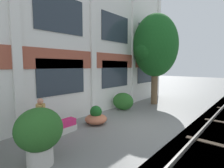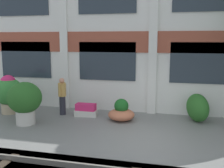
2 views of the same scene
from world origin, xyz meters
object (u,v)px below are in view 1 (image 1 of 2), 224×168
Objects in this scene: broadleaf_tree at (155,47)px; resident_by_doorway at (41,118)px; topiary_hedge at (123,101)px; potted_plant_wide_bowl at (96,117)px; potted_plant_square_trough at (66,126)px; potted_plant_stone_basin at (39,132)px.

broadleaf_tree reaches higher than resident_by_doorway.
resident_by_doorway reaches higher than topiary_hedge.
broadleaf_tree is at bearing -0.53° from resident_by_doorway.
potted_plant_wide_bowl is 0.67× the size of resident_by_doorway.
topiary_hedge is (4.52, 0.36, 0.30)m from potted_plant_square_trough.
potted_plant_stone_basin reaches higher than topiary_hedge.
broadleaf_tree is at bearing -12.53° from topiary_hedge.
resident_by_doorway is at bearing 179.97° from potted_plant_square_trough.
resident_by_doorway is at bearing 60.97° from potted_plant_stone_basin.
potted_plant_stone_basin is 1.54× the size of potted_plant_wide_bowl.
potted_plant_wide_bowl is (3.48, 1.31, -0.62)m from potted_plant_stone_basin.
topiary_hedge is (5.58, 0.36, -0.30)m from resident_by_doorway.
potted_plant_wide_bowl is at bearing 179.28° from broadleaf_tree.
potted_plant_stone_basin is 6.71m from topiary_hedge.
resident_by_doorway is (-2.63, 0.21, 0.53)m from potted_plant_wide_bowl.
broadleaf_tree is 6.64× the size of potted_plant_square_trough.
potted_plant_stone_basin is 1.69× the size of potted_plant_square_trough.
potted_plant_stone_basin is 1.75m from resident_by_doorway.
potted_plant_stone_basin is at bearing -163.61° from topiary_hedge.
broadleaf_tree is 9.94m from potted_plant_stone_basin.
broadleaf_tree reaches higher than topiary_hedge.
resident_by_doorway is 1.22× the size of topiary_hedge.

